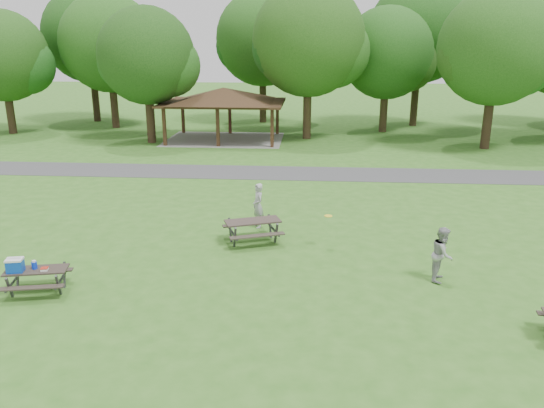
% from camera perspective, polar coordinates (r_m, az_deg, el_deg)
% --- Properties ---
extents(ground, '(160.00, 160.00, 0.00)m').
position_cam_1_polar(ground, '(15.98, -4.72, -8.61)').
color(ground, '#336A1E').
rests_on(ground, ground).
extents(asphalt_path, '(120.00, 3.20, 0.02)m').
position_cam_1_polar(asphalt_path, '(29.14, -0.48, 3.39)').
color(asphalt_path, '#3F3F42').
rests_on(asphalt_path, ground).
extents(pavilion, '(8.60, 7.01, 3.76)m').
position_cam_1_polar(pavilion, '(38.93, -5.23, 11.35)').
color(pavilion, '#362113').
rests_on(pavilion, ground).
extents(tree_row_b, '(7.14, 6.80, 9.28)m').
position_cam_1_polar(tree_row_b, '(46.07, -26.88, 13.78)').
color(tree_row_b, '#312016').
rests_on(tree_row_b, ground).
extents(tree_row_c, '(8.19, 7.80, 10.67)m').
position_cam_1_polar(tree_row_c, '(46.20, -16.98, 15.93)').
color(tree_row_c, '#312015').
rests_on(tree_row_c, ground).
extents(tree_row_d, '(6.93, 6.60, 9.27)m').
position_cam_1_polar(tree_row_d, '(38.45, -13.22, 14.96)').
color(tree_row_d, '#2E2014').
rests_on(tree_row_d, ground).
extents(tree_row_e, '(8.40, 8.00, 11.02)m').
position_cam_1_polar(tree_row_e, '(39.23, 4.10, 16.86)').
color(tree_row_e, '#332416').
rests_on(tree_row_e, ground).
extents(tree_row_f, '(7.35, 7.00, 9.55)m').
position_cam_1_polar(tree_row_f, '(43.13, 12.38, 15.30)').
color(tree_row_f, '#322416').
rests_on(tree_row_f, ground).
extents(tree_row_g, '(7.77, 7.40, 10.25)m').
position_cam_1_polar(tree_row_g, '(38.08, 23.06, 14.92)').
color(tree_row_g, black).
rests_on(tree_row_g, ground).
extents(tree_deep_a, '(8.40, 8.00, 11.38)m').
position_cam_1_polar(tree_deep_a, '(50.55, -18.89, 16.48)').
color(tree_deep_a, black).
rests_on(tree_deep_a, ground).
extents(tree_deep_b, '(8.40, 8.00, 11.13)m').
position_cam_1_polar(tree_deep_b, '(47.43, -0.89, 17.07)').
color(tree_deep_b, black).
rests_on(tree_deep_b, ground).
extents(tree_deep_c, '(8.82, 8.40, 11.90)m').
position_cam_1_polar(tree_deep_c, '(47.05, 15.73, 17.14)').
color(tree_deep_c, '#302115').
rests_on(tree_deep_c, ground).
extents(picnic_table_near, '(1.95, 1.69, 1.18)m').
position_cam_1_polar(picnic_table_near, '(16.63, -24.60, -6.59)').
color(picnic_table_near, '#2C2520').
rests_on(picnic_table_near, ground).
extents(picnic_table_middle, '(2.37, 2.14, 0.85)m').
position_cam_1_polar(picnic_table_middle, '(18.93, -2.08, -2.34)').
color(picnic_table_middle, '#332924').
rests_on(picnic_table_middle, ground).
extents(frisbee_in_flight, '(0.34, 0.34, 0.02)m').
position_cam_1_polar(frisbee_in_flight, '(18.38, 6.08, -1.28)').
color(frisbee_in_flight, yellow).
rests_on(frisbee_in_flight, ground).
extents(frisbee_thrower, '(0.64, 0.75, 1.74)m').
position_cam_1_polar(frisbee_thrower, '(20.37, -1.52, -0.17)').
color(frisbee_thrower, '#A5A5A8').
rests_on(frisbee_thrower, ground).
extents(frisbee_catcher, '(0.87, 0.98, 1.68)m').
position_cam_1_polar(frisbee_catcher, '(16.68, 17.86, -5.15)').
color(frisbee_catcher, '#9D9DA0').
rests_on(frisbee_catcher, ground).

